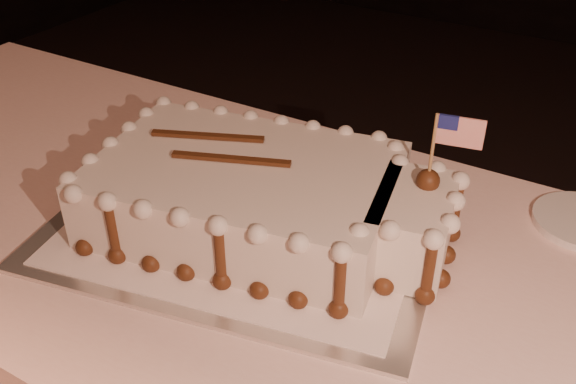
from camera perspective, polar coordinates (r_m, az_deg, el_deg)
The scene contains 3 objects.
cake_board at distance 1.08m, azimuth -3.67°, elevation -2.91°, with size 0.63×0.47×0.01m, color beige.
doily at distance 1.07m, azimuth -3.68°, elevation -2.69°, with size 0.56×0.43×0.00m, color white.
sheet_cake at distance 1.03m, azimuth -2.07°, elevation -0.48°, with size 0.62×0.41×0.24m.
Camera 1 is at (0.36, -0.10, 1.39)m, focal length 40.00 mm.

